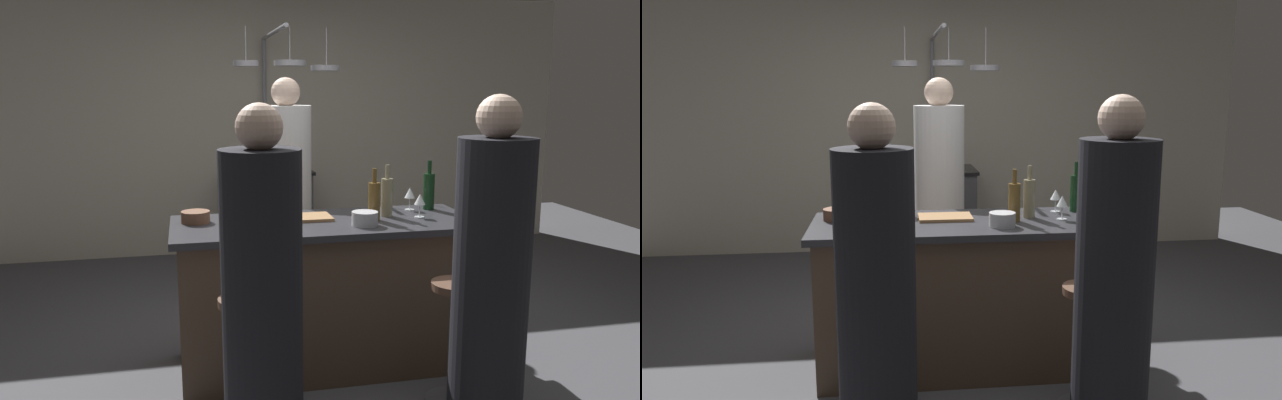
{
  "view_description": "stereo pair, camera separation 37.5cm",
  "coord_description": "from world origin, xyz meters",
  "views": [
    {
      "loc": [
        -0.8,
        -3.45,
        1.68
      ],
      "look_at": [
        0.0,
        0.15,
        1.0
      ],
      "focal_mm": 34.38,
      "sensor_mm": 36.0,
      "label": 1
    },
    {
      "loc": [
        -0.43,
        -3.51,
        1.68
      ],
      "look_at": [
        0.0,
        0.15,
        1.0
      ],
      "focal_mm": 34.38,
      "sensor_mm": 36.0,
      "label": 2
    }
  ],
  "objects": [
    {
      "name": "pepper_mill",
      "position": [
        -0.54,
        -0.17,
        1.01
      ],
      "size": [
        0.05,
        0.05,
        0.21
      ],
      "primitive_type": "cylinder",
      "color": "#382319",
      "rests_on": "kitchen_island"
    },
    {
      "name": "overhead_pot_rack",
      "position": [
        0.04,
        1.95,
        1.65
      ],
      "size": [
        0.87,
        1.39,
        2.17
      ],
      "color": "gray",
      "rests_on": "ground_plane"
    },
    {
      "name": "bar_stool_left",
      "position": [
        -0.54,
        -0.62,
        0.38
      ],
      "size": [
        0.28,
        0.28,
        0.68
      ],
      "color": "#4C4C51",
      "rests_on": "ground_plane"
    },
    {
      "name": "mixing_bowl_ceramic",
      "position": [
        -0.38,
        0.15,
        0.94
      ],
      "size": [
        0.19,
        0.19,
        0.08
      ],
      "primitive_type": "cylinder",
      "color": "silver",
      "rests_on": "kitchen_island"
    },
    {
      "name": "wine_bottle_green",
      "position": [
        0.78,
        -0.27,
        1.02
      ],
      "size": [
        0.07,
        0.07,
        0.31
      ],
      "color": "#193D23",
      "rests_on": "kitchen_island"
    },
    {
      "name": "back_wall",
      "position": [
        0.0,
        2.85,
        1.3
      ],
      "size": [
        6.4,
        0.16,
        2.6
      ],
      "primitive_type": "cube",
      "color": "beige",
      "rests_on": "ground_plane"
    },
    {
      "name": "wine_bottle_white",
      "position": [
        0.4,
        0.06,
        1.02
      ],
      "size": [
        0.07,
        0.07,
        0.32
      ],
      "color": "gray",
      "rests_on": "kitchen_island"
    },
    {
      "name": "guest_right",
      "position": [
        0.55,
        -0.99,
        0.77
      ],
      "size": [
        0.35,
        0.35,
        1.65
      ],
      "color": "black",
      "rests_on": "ground_plane"
    },
    {
      "name": "mixing_bowl_wooden",
      "position": [
        -0.75,
        0.12,
        0.93
      ],
      "size": [
        0.17,
        0.17,
        0.07
      ],
      "primitive_type": "cylinder",
      "color": "brown",
      "rests_on": "kitchen_island"
    },
    {
      "name": "chef",
      "position": [
        -0.07,
        0.97,
        0.81
      ],
      "size": [
        0.37,
        0.37,
        1.75
      ],
      "color": "white",
      "rests_on": "ground_plane"
    },
    {
      "name": "stove_range",
      "position": [
        0.0,
        2.45,
        0.45
      ],
      "size": [
        0.8,
        0.64,
        0.89
      ],
      "color": "#47474C",
      "rests_on": "ground_plane"
    },
    {
      "name": "cutting_board",
      "position": [
        -0.11,
        0.08,
        0.91
      ],
      "size": [
        0.32,
        0.22,
        0.02
      ],
      "primitive_type": "cube",
      "color": "#997047",
      "rests_on": "kitchen_island"
    },
    {
      "name": "mixing_bowl_steel",
      "position": [
        0.19,
        -0.16,
        0.94
      ],
      "size": [
        0.15,
        0.15,
        0.08
      ],
      "primitive_type": "cylinder",
      "color": "#B7B7BC",
      "rests_on": "kitchen_island"
    },
    {
      "name": "wine_glass_by_chef",
      "position": [
        0.58,
        -0.03,
        1.01
      ],
      "size": [
        0.07,
        0.07,
        0.15
      ],
      "color": "silver",
      "rests_on": "kitchen_island"
    },
    {
      "name": "guest_left",
      "position": [
        -0.5,
        -1.0,
        0.75
      ],
      "size": [
        0.34,
        0.34,
        1.62
      ],
      "color": "black",
      "rests_on": "ground_plane"
    },
    {
      "name": "wine_bottle_amber",
      "position": [
        0.29,
        -0.04,
        1.02
      ],
      "size": [
        0.07,
        0.07,
        0.31
      ],
      "color": "brown",
      "rests_on": "kitchen_island"
    },
    {
      "name": "ground_plane",
      "position": [
        0.0,
        0.0,
        0.0
      ],
      "size": [
        9.0,
        9.0,
        0.0
      ],
      "primitive_type": "plane",
      "color": "#4C4C51"
    },
    {
      "name": "bar_stool_right",
      "position": [
        0.56,
        -0.62,
        0.38
      ],
      "size": [
        0.28,
        0.28,
        0.68
      ],
      "color": "#4C4C51",
      "rests_on": "ground_plane"
    },
    {
      "name": "wine_bottle_red",
      "position": [
        0.73,
        0.21,
        1.02
      ],
      "size": [
        0.07,
        0.07,
        0.32
      ],
      "color": "#143319",
      "rests_on": "kitchen_island"
    },
    {
      "name": "kitchen_island",
      "position": [
        0.0,
        0.0,
        0.45
      ],
      "size": [
        1.8,
        0.72,
        0.9
      ],
      "color": "brown",
      "rests_on": "ground_plane"
    },
    {
      "name": "wine_glass_near_left_guest",
      "position": [
        0.6,
        0.2,
        1.01
      ],
      "size": [
        0.07,
        0.07,
        0.15
      ],
      "color": "silver",
      "rests_on": "kitchen_island"
    }
  ]
}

